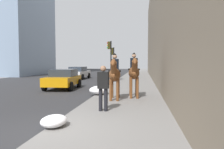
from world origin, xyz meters
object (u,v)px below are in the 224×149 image
at_px(pedestrian_greeting, 103,85).
at_px(car_mid_lane, 63,79).
at_px(mounted_horse_near, 115,74).
at_px(car_near_lane, 79,73).
at_px(mounted_horse_far, 134,72).
at_px(traffic_light_near_curb, 110,55).
at_px(traffic_light_far_curb, 113,59).

relative_size(pedestrian_greeting, car_mid_lane, 0.43).
xyz_separation_m(mounted_horse_near, car_near_lane, (14.23, 6.05, -0.62)).
height_order(mounted_horse_far, car_near_lane, mounted_horse_far).
relative_size(pedestrian_greeting, traffic_light_near_curb, 0.43).
relative_size(pedestrian_greeting, traffic_light_far_curb, 0.49).
xyz_separation_m(pedestrian_greeting, traffic_light_far_curb, (13.88, 1.51, 1.23)).
height_order(pedestrian_greeting, car_mid_lane, pedestrian_greeting).
relative_size(car_near_lane, car_mid_lane, 1.06).
relative_size(mounted_horse_far, traffic_light_far_curb, 0.68).
bearing_deg(traffic_light_far_curb, mounted_horse_near, -171.89).
bearing_deg(traffic_light_far_curb, car_mid_lane, 156.87).
height_order(pedestrian_greeting, traffic_light_near_curb, traffic_light_near_curb).
bearing_deg(traffic_light_far_curb, car_near_lane, 56.75).
bearing_deg(car_near_lane, pedestrian_greeting, -157.95).
bearing_deg(pedestrian_greeting, traffic_light_near_curb, 7.30).
bearing_deg(pedestrian_greeting, car_near_lane, 19.57).
bearing_deg(mounted_horse_near, mounted_horse_far, 128.80).
xyz_separation_m(car_mid_lane, traffic_light_far_curb, (6.53, -2.79, 1.57)).
distance_m(traffic_light_near_curb, traffic_light_far_curb, 1.53).
height_order(car_mid_lane, traffic_light_near_curb, traffic_light_near_curb).
bearing_deg(mounted_horse_near, traffic_light_far_curb, -175.57).
height_order(mounted_horse_far, car_mid_lane, mounted_horse_far).
relative_size(car_mid_lane, traffic_light_far_curb, 1.14).
bearing_deg(mounted_horse_near, pedestrian_greeting, -6.07).
distance_m(car_mid_lane, traffic_light_near_curb, 6.02).
bearing_deg(car_mid_lane, car_near_lane, -172.96).
xyz_separation_m(mounted_horse_far, car_near_lane, (13.40, 6.95, -0.68)).
height_order(mounted_horse_near, traffic_light_near_curb, traffic_light_near_curb).
xyz_separation_m(mounted_horse_far, pedestrian_greeting, (-3.38, 1.01, -0.34)).
distance_m(mounted_horse_far, traffic_light_near_curb, 9.44).
distance_m(car_near_lane, traffic_light_near_curb, 6.48).
xyz_separation_m(mounted_horse_far, car_mid_lane, (3.97, 5.31, -0.68)).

